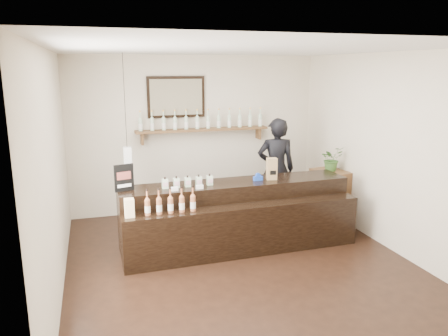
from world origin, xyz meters
name	(u,v)px	position (x,y,z in m)	size (l,w,h in m)	color
ground	(240,263)	(0.00, 0.00, 0.00)	(5.00, 5.00, 0.00)	black
room_shell	(241,139)	(0.00, 0.00, 1.70)	(5.00, 5.00, 5.00)	beige
back_wall_decor	(189,116)	(-0.15, 2.37, 1.76)	(2.66, 0.96, 1.69)	brown
counter	(238,217)	(0.16, 0.58, 0.45)	(3.40, 0.96, 1.11)	black
promo_sign	(124,178)	(-1.43, 0.67, 1.13)	(0.26, 0.09, 0.37)	black
paper_bag	(272,169)	(0.72, 0.68, 1.11)	(0.17, 0.14, 0.32)	olive
tape_dispenser	(258,178)	(0.51, 0.68, 0.99)	(0.14, 0.06, 0.11)	blue
side_cabinet	(330,196)	(2.00, 1.13, 0.45)	(0.55, 0.69, 0.89)	brown
potted_plant	(332,159)	(2.00, 1.13, 1.10)	(0.37, 0.32, 0.41)	#386227
shopkeeper	(276,163)	(1.18, 1.55, 1.00)	(0.73, 0.48, 1.99)	black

